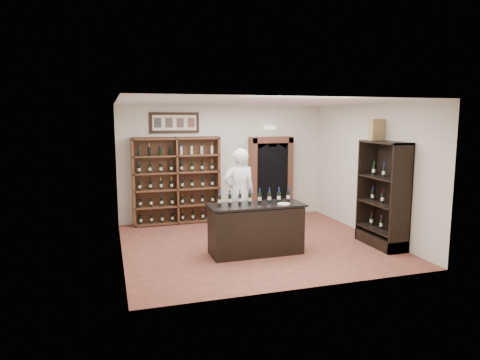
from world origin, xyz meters
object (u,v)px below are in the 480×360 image
object	(u,v)px
tasting_counter	(256,229)
shopkeeper	(239,194)
side_cabinet	(383,211)
wine_shelf	(177,180)
wine_crate	(376,130)
counter_bottle_0	(219,200)

from	to	relation	value
tasting_counter	shopkeeper	size ratio (longest dim) A/B	0.94
shopkeeper	side_cabinet	bearing A→B (deg)	150.99
wine_shelf	tasting_counter	world-z (taller)	wine_shelf
wine_shelf	tasting_counter	distance (m)	3.19
shopkeeper	wine_crate	size ratio (longest dim) A/B	4.41
counter_bottle_0	wine_crate	distance (m)	3.69
wine_shelf	wine_crate	world-z (taller)	wine_crate
counter_bottle_0	side_cabinet	size ratio (longest dim) A/B	0.14
shopkeeper	wine_crate	xyz separation A→B (m)	(2.70, -1.11, 1.42)
shopkeeper	tasting_counter	bearing A→B (deg)	88.70
wine_crate	shopkeeper	bearing A→B (deg)	148.79
side_cabinet	wine_crate	distance (m)	1.72
wine_shelf	side_cabinet	xyz separation A→B (m)	(3.82, -3.23, -0.35)
side_cabinet	shopkeeper	bearing A→B (deg)	151.11
counter_bottle_0	wine_crate	bearing A→B (deg)	0.17
tasting_counter	wine_crate	size ratio (longest dim) A/B	4.12
counter_bottle_0	side_cabinet	xyz separation A→B (m)	(3.44, -0.37, -0.35)
wine_shelf	wine_crate	xyz separation A→B (m)	(3.83, -2.85, 1.33)
wine_shelf	counter_bottle_0	world-z (taller)	wine_shelf
tasting_counter	counter_bottle_0	xyz separation A→B (m)	(-0.72, 0.07, 0.61)
side_cabinet	wine_crate	xyz separation A→B (m)	(0.00, 0.38, 1.67)
side_cabinet	shopkeeper	size ratio (longest dim) A/B	1.10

